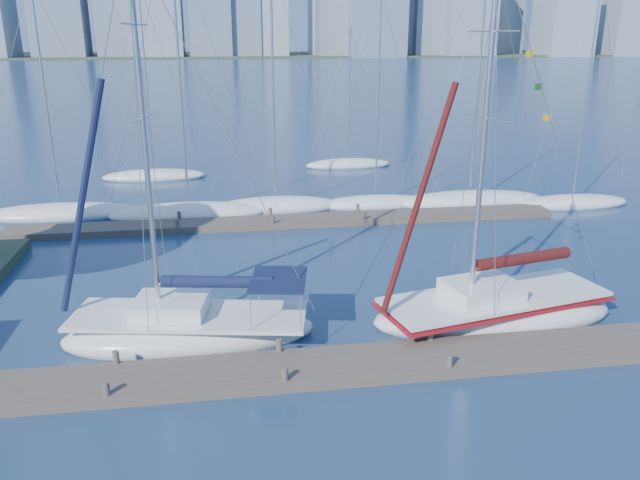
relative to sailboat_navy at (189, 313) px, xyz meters
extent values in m
plane|color=#162C47|center=(2.87, -2.84, -1.04)|extent=(700.00, 700.00, 0.00)
cube|color=#4C4238|center=(2.87, -2.84, -0.84)|extent=(26.00, 2.00, 0.40)
cube|color=#4C4238|center=(4.87, 13.16, -0.86)|extent=(30.00, 1.80, 0.36)
cube|color=#38472D|center=(2.87, 317.16, -1.04)|extent=(800.00, 100.00, 1.50)
ellipsoid|color=white|center=(0.00, 0.00, -0.79)|extent=(8.86, 4.28, 1.49)
cube|color=white|center=(0.00, 0.00, -0.10)|extent=(8.20, 3.95, 0.12)
cube|color=white|center=(-0.58, 0.11, 0.25)|extent=(2.67, 2.21, 0.55)
cylinder|color=silver|center=(-0.97, 0.18, 5.89)|extent=(0.18, 0.18, 11.87)
cylinder|color=silver|center=(1.00, -0.19, 1.04)|extent=(3.98, 0.83, 0.10)
cylinder|color=#101637|center=(1.00, -0.19, 1.14)|extent=(3.71, 1.06, 0.40)
cube|color=#101637|center=(3.01, -0.56, 1.24)|extent=(2.19, 2.65, 0.08)
ellipsoid|color=white|center=(10.85, -0.22, -0.78)|extent=(9.40, 4.76, 1.58)
cube|color=white|center=(10.85, -0.22, -0.04)|extent=(8.70, 4.39, 0.13)
cube|color=white|center=(10.23, -0.35, 0.32)|extent=(2.87, 2.40, 0.58)
cylinder|color=silver|center=(9.82, -0.44, 5.79)|extent=(0.19, 0.19, 11.56)
cylinder|color=silver|center=(11.90, 0.01, 1.16)|extent=(4.18, 1.00, 0.11)
cylinder|color=#3E0E0D|center=(11.90, 0.01, 1.27)|extent=(3.91, 1.23, 0.42)
cube|color=maroon|center=(10.85, -0.22, -0.22)|extent=(8.91, 4.55, 0.11)
ellipsoid|color=white|center=(-7.94, 16.65, -0.83)|extent=(9.04, 2.66, 1.18)
cylinder|color=silver|center=(-7.94, 16.65, 5.83)|extent=(0.13, 0.13, 11.60)
ellipsoid|color=white|center=(-0.68, 15.47, -0.81)|extent=(9.30, 4.41, 1.26)
cylinder|color=silver|center=(-0.68, 15.47, 7.38)|extent=(0.14, 0.14, 14.55)
ellipsoid|color=white|center=(4.38, 16.26, -0.83)|extent=(7.68, 2.39, 1.18)
cylinder|color=silver|center=(4.38, 16.26, 6.39)|extent=(0.13, 0.13, 12.71)
ellipsoid|color=white|center=(10.45, 16.17, -0.86)|extent=(7.27, 2.98, 1.00)
cylinder|color=silver|center=(10.45, 16.17, 5.53)|extent=(0.11, 0.11, 11.33)
ellipsoid|color=white|center=(16.31, 15.73, -0.82)|extent=(9.63, 3.18, 1.24)
cylinder|color=silver|center=(16.31, 15.73, 7.17)|extent=(0.14, 0.14, 14.16)
ellipsoid|color=white|center=(22.35, 14.33, -0.85)|extent=(7.44, 3.22, 1.04)
cylinder|color=silver|center=(22.35, 14.33, 6.17)|extent=(0.11, 0.11, 12.53)
ellipsoid|color=white|center=(-3.59, 26.11, -0.85)|extent=(7.64, 4.20, 1.05)
cylinder|color=silver|center=(-3.59, 26.11, 6.04)|extent=(0.11, 0.11, 12.25)
ellipsoid|color=white|center=(11.19, 28.18, -0.86)|extent=(7.06, 3.74, 0.99)
cylinder|color=silver|center=(11.19, 28.18, 4.64)|extent=(0.11, 0.11, 9.56)
cube|color=#95A5B2|center=(-44.68, 306.59, 16.97)|extent=(13.63, 17.61, 36.02)
cube|color=gray|center=(-23.07, 282.09, 19.65)|extent=(19.16, 19.81, 41.38)
cube|color=slate|center=(-1.35, 283.85, 16.28)|extent=(18.88, 16.86, 34.64)
cube|color=gray|center=(118.64, 276.77, 23.04)|extent=(22.81, 18.80, 48.16)
cube|color=slate|center=(149.92, 306.68, 22.79)|extent=(15.95, 17.52, 47.67)
cube|color=#95A5B2|center=(166.96, 276.10, 16.81)|extent=(21.99, 23.94, 35.70)
cube|color=gray|center=(197.36, 276.22, 19.10)|extent=(15.95, 21.38, 40.28)
camera|label=1|loc=(1.39, -19.64, 8.92)|focal=35.00mm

